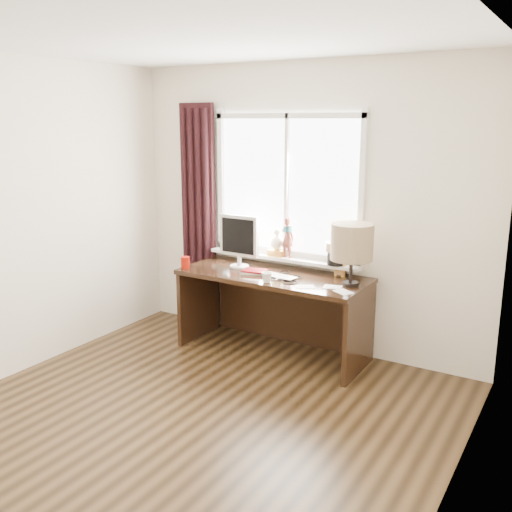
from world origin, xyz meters
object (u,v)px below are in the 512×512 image
Objects in this scene: mug at (267,277)px; table_lamp at (352,243)px; red_cup at (185,263)px; laptop at (280,277)px; desk at (278,297)px; monitor at (239,238)px.

table_lamp is (0.64, 0.28, 0.32)m from mug.
red_cup reaches higher than mug.
mug is at bearing -92.56° from laptop.
mug is at bearing -1.32° from red_cup.
desk is 0.65m from monitor.
desk is (-0.12, 0.18, -0.26)m from laptop.
desk is (0.80, 0.33, -0.30)m from red_cup.
monitor is at bearing 178.51° from table_lamp.
red_cup is at bearing -144.92° from monitor.
laptop is 0.93m from red_cup.
table_lamp reaches higher than monitor.
table_lamp is at bearing 9.58° from red_cup.
desk is at bearing 6.94° from monitor.
monitor reaches higher than desk.
desk is at bearing 103.25° from mug.
laptop is 2.82× the size of red_cup.
mug is at bearing -156.58° from table_lamp.
table_lamp is at bearing -1.49° from monitor.
mug is 0.88× the size of red_cup.
table_lamp is (0.60, 0.10, 0.35)m from laptop.
red_cup is 0.21× the size of table_lamp.
mug is 0.88m from red_cup.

